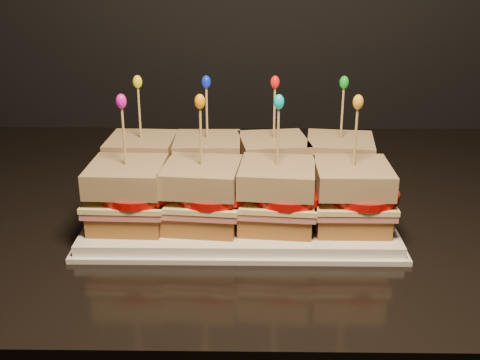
{
  "coord_description": "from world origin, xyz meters",
  "views": [
    {
      "loc": [
        -0.53,
        0.87,
        1.21
      ],
      "look_at": [
        -0.54,
        1.57,
        0.94
      ],
      "focal_mm": 45.0,
      "sensor_mm": 36.0,
      "label": 1
    }
  ],
  "objects": [
    {
      "name": "sandwich_1_frill",
      "position": [
        -0.58,
        1.63,
        1.05
      ],
      "size": [
        0.01,
        0.01,
        0.02
      ],
      "primitive_type": "ellipsoid",
      "color": "#0F25CF",
      "rests_on": "sandwich_1_pick"
    },
    {
      "name": "sandwich_5_ham",
      "position": [
        -0.58,
        1.52,
        0.93
      ],
      "size": [
        0.1,
        0.1,
        0.01
      ],
      "primitive_type": "cube",
      "rotation": [
        0.0,
        0.0,
        -0.11
      ],
      "color": "#CB6563",
      "rests_on": "sandwich_5_bread_bot"
    },
    {
      "name": "sandwich_2_bread_bot",
      "position": [
        -0.5,
        1.63,
        0.91
      ],
      "size": [
        0.1,
        0.1,
        0.02
      ],
      "primitive_type": "cube",
      "rotation": [
        0.0,
        0.0,
        0.14
      ],
      "color": "brown",
      "rests_on": "platter"
    },
    {
      "name": "platter_rim",
      "position": [
        -0.54,
        1.57,
        0.88
      ],
      "size": [
        0.38,
        0.24,
        0.01
      ],
      "primitive_type": "cube",
      "color": "white",
      "rests_on": "granite_slab"
    },
    {
      "name": "sandwich_5_tomato",
      "position": [
        -0.57,
        1.52,
        0.94
      ],
      "size": [
        0.08,
        0.08,
        0.01
      ],
      "primitive_type": "cylinder",
      "color": "#B80A06",
      "rests_on": "sandwich_5_cheese"
    },
    {
      "name": "sandwich_3_frill",
      "position": [
        -0.41,
        1.63,
        1.05
      ],
      "size": [
        0.01,
        0.01,
        0.02
      ],
      "primitive_type": "ellipsoid",
      "color": "#13A622",
      "rests_on": "sandwich_3_pick"
    },
    {
      "name": "sandwich_6_tomato",
      "position": [
        -0.48,
        1.52,
        0.94
      ],
      "size": [
        0.08,
        0.08,
        0.01
      ],
      "primitive_type": "cylinder",
      "color": "#B80A06",
      "rests_on": "sandwich_6_cheese"
    },
    {
      "name": "sandwich_0_bread_top",
      "position": [
        -0.67,
        1.63,
        0.96
      ],
      "size": [
        0.09,
        0.09,
        0.03
      ],
      "primitive_type": "cube",
      "rotation": [
        0.0,
        0.0,
        -0.04
      ],
      "color": "#522C12",
      "rests_on": "sandwich_0_tomato"
    },
    {
      "name": "sandwich_6_cheese",
      "position": [
        -0.5,
        1.52,
        0.93
      ],
      "size": [
        0.1,
        0.1,
        0.01
      ],
      "primitive_type": "cube",
      "rotation": [
        0.0,
        0.0,
        -0.1
      ],
      "color": "#FCEB97",
      "rests_on": "sandwich_6_ham"
    },
    {
      "name": "sandwich_6_bread_bot",
      "position": [
        -0.5,
        1.52,
        0.91
      ],
      "size": [
        0.09,
        0.09,
        0.02
      ],
      "primitive_type": "cube",
      "rotation": [
        0.0,
        0.0,
        -0.1
      ],
      "color": "brown",
      "rests_on": "platter"
    },
    {
      "name": "sandwich_4_bread_top",
      "position": [
        -0.67,
        1.52,
        0.96
      ],
      "size": [
        0.09,
        0.09,
        0.03
      ],
      "primitive_type": "cube",
      "rotation": [
        0.0,
        0.0,
        -0.04
      ],
      "color": "#522C12",
      "rests_on": "sandwich_4_tomato"
    },
    {
      "name": "sandwich_4_frill",
      "position": [
        -0.67,
        1.52,
        1.05
      ],
      "size": [
        0.01,
        0.01,
        0.02
      ],
      "primitive_type": "ellipsoid",
      "color": "#D7119F",
      "rests_on": "sandwich_4_pick"
    },
    {
      "name": "sandwich_0_bread_bot",
      "position": [
        -0.67,
        1.63,
        0.91
      ],
      "size": [
        0.09,
        0.09,
        0.02
      ],
      "primitive_type": "cube",
      "rotation": [
        0.0,
        0.0,
        -0.04
      ],
      "color": "brown",
      "rests_on": "platter"
    },
    {
      "name": "sandwich_2_bread_top",
      "position": [
        -0.5,
        1.63,
        0.96
      ],
      "size": [
        0.1,
        0.1,
        0.03
      ],
      "primitive_type": "cube",
      "rotation": [
        0.0,
        0.0,
        0.14
      ],
      "color": "#522C12",
      "rests_on": "sandwich_2_tomato"
    },
    {
      "name": "sandwich_7_pick",
      "position": [
        -0.41,
        1.52,
        1.01
      ],
      "size": [
        0.0,
        0.0,
        0.09
      ],
      "primitive_type": "cylinder",
      "color": "tan",
      "rests_on": "sandwich_7_bread_top"
    },
    {
      "name": "sandwich_1_cheese",
      "position": [
        -0.58,
        1.63,
        0.93
      ],
      "size": [
        0.1,
        0.09,
        0.01
      ],
      "primitive_type": "cube",
      "rotation": [
        0.0,
        0.0,
        0.01
      ],
      "color": "#FCEB97",
      "rests_on": "sandwich_1_ham"
    },
    {
      "name": "sandwich_6_frill",
      "position": [
        -0.5,
        1.52,
        1.05
      ],
      "size": [
        0.01,
        0.01,
        0.02
      ],
      "primitive_type": "ellipsoid",
      "color": "#03C8CA",
      "rests_on": "sandwich_6_pick"
    },
    {
      "name": "sandwich_5_pick",
      "position": [
        -0.58,
        1.52,
        1.01
      ],
      "size": [
        0.0,
        0.0,
        0.09
      ],
      "primitive_type": "cylinder",
      "color": "tan",
      "rests_on": "sandwich_5_bread_top"
    },
    {
      "name": "sandwich_2_frill",
      "position": [
        -0.5,
        1.63,
        1.05
      ],
      "size": [
        0.01,
        0.01,
        0.02
      ],
      "primitive_type": "ellipsoid",
      "color": "red",
      "rests_on": "sandwich_2_pick"
    },
    {
      "name": "sandwich_3_bread_top",
      "position": [
        -0.41,
        1.63,
        0.96
      ],
      "size": [
        0.1,
        0.1,
        0.03
      ],
      "primitive_type": "cube",
      "rotation": [
        0.0,
        0.0,
        -0.12
      ],
      "color": "#522C12",
      "rests_on": "sandwich_3_tomato"
    },
    {
      "name": "sandwich_4_ham",
      "position": [
        -0.67,
        1.52,
        0.93
      ],
      "size": [
        0.1,
        0.09,
        0.01
      ],
      "primitive_type": "cube",
      "rotation": [
        0.0,
        0.0,
        -0.04
      ],
      "color": "#CB6563",
      "rests_on": "sandwich_4_bread_bot"
    },
    {
      "name": "sandwich_2_cheese",
      "position": [
        -0.5,
        1.63,
        0.93
      ],
      "size": [
        0.11,
        0.1,
        0.01
      ],
      "primitive_type": "cube",
      "rotation": [
        0.0,
        0.0,
        0.14
      ],
      "color": "#FCEB97",
      "rests_on": "sandwich_2_ham"
    },
    {
      "name": "sandwich_7_bread_top",
      "position": [
        -0.41,
        1.52,
        0.96
      ],
      "size": [
        0.09,
        0.09,
        0.03
      ],
      "primitive_type": "cube",
      "rotation": [
        0.0,
        0.0,
        -0.0
      ],
      "color": "#522C12",
      "rests_on": "sandwich_7_tomato"
    },
    {
      "name": "sandwich_0_tomato",
      "position": [
        -0.66,
        1.62,
        0.94
      ],
      "size": [
        0.08,
        0.08,
        0.01
      ],
      "primitive_type": "cylinder",
      "color": "#B80A06",
      "rests_on": "sandwich_0_cheese"
    },
    {
      "name": "sandwich_5_cheese",
      "position": [
        -0.58,
        1.52,
        0.93
      ],
      "size": [
        0.1,
        0.1,
        0.01
      ],
      "primitive_type": "cube",
      "rotation": [
        0.0,
        0.0,
        -0.11
      ],
      "color": "#FCEB97",
      "rests_on": "sandwich_5_ham"
    },
    {
      "name": "sandwich_3_cheese",
      "position": [
        -0.41,
        1.63,
        0.93
      ],
      "size": [
        0.1,
        0.1,
        0.01
      ],
      "primitive_type": "cube",
      "rotation": [
        0.0,
        0.0,
        -0.12
      ],
      "color": "#FCEB97",
      "rests_on": "sandwich_3_ham"
    },
    {
      "name": "sandwich_0_ham",
      "position": [
        -0.67,
        1.63,
        0.93
      ],
      "size": [
        0.1,
        0.09,
        0.01
      ],
      "primitive_type": "cube",
      "rotation": [
        0.0,
        0.0,
        -0.04
      ],
      "color": "#CB6563",
      "rests_on": "sandwich_0_bread_bot"
    },
    {
      "name": "sandwich_7_bread_bot",
      "position": [
        -0.41,
        1.52,
        0.91
      ],
      "size": [
        0.08,
        0.08,
        0.02
      ],
      "primitive_type": "cube",
      "rotation": [
        0.0,
        0.0,
        -0.0
      ],
      "color": "brown",
      "rests_on": "platter"
    },
    {
      "name": "sandwich_1_bread_bot",
      "position": [
        -0.58,
        1.63,
        0.91
      ],
      "size": [
        0.09,
        0.09,
        0.02
      ],
      "primitive_type": "cube",
      "rotation": [
        0.0,
        0.0,
        0.01
      ],
      "color": "brown",
      "rests_on": "platter"
    },
    {
      "name": "sandwich_3_pick",
      "position": [
        -0.41,
        1.63,
        1.01
      ],
      "size": [
        0.0,
        0.0,
        0.09
      ],
      "primitive_type": "cylinder",
      "color": "tan",
      "rests_on": "sandwich_3_bread_top"
    },
    {
      "name": "sandwich_1_tomato",
      "position": [
        -0.57,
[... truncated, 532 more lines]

